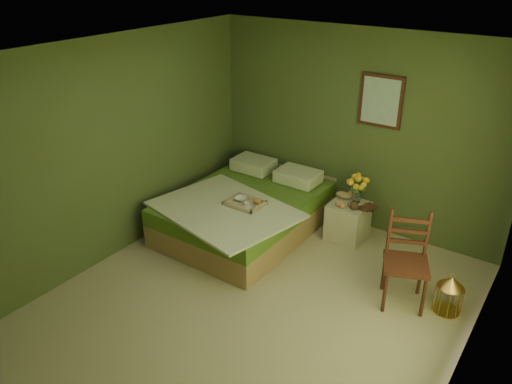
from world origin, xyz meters
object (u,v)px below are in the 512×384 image
Objects in this scene: bed at (247,208)px; chair at (410,254)px; nightstand at (349,215)px; birdcage at (449,295)px.

bed is 2.36× the size of chair.
nightstand is 1.33m from chair.
nightstand is at bearing 119.46° from chair.
bed reaches higher than nightstand.
chair is at bearing -37.51° from nightstand.
bed is 2.56× the size of nightstand.
birdcage is (1.49, -0.76, -0.14)m from nightstand.
nightstand is 2.22× the size of birdcage.
bed is at bearing -155.48° from nightstand.
bed reaches higher than birdcage.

